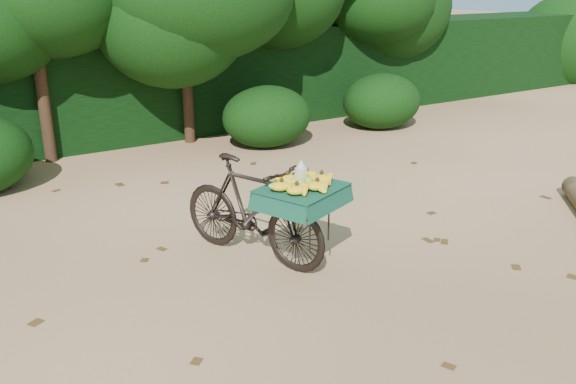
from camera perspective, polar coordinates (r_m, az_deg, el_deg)
ground at (r=6.21m, az=6.29°, el=-6.31°), size 80.00×80.00×0.00m
vendor_bicycle at (r=6.01m, az=-3.22°, el=-1.53°), size 1.24×1.88×1.05m
hedge_backdrop at (r=11.36m, az=-13.91°, el=9.80°), size 26.00×1.80×1.80m
tree_row at (r=10.28m, az=-16.43°, el=14.83°), size 14.50×2.00×4.00m
bush_clumps at (r=9.80m, az=-7.06°, el=6.07°), size 8.80×1.70×0.90m
leaf_litter at (r=6.68m, az=2.83°, el=-4.26°), size 7.00×7.30×0.01m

